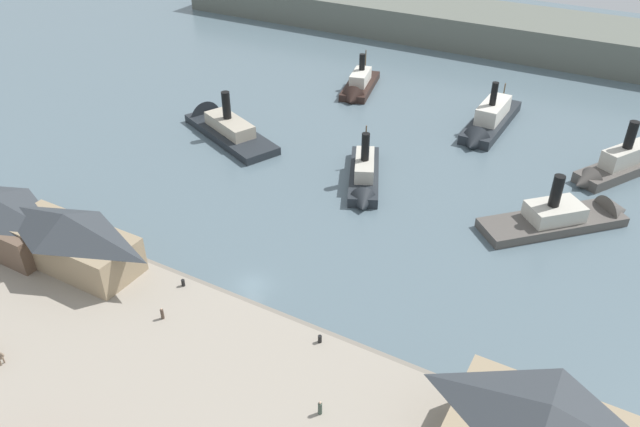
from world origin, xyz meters
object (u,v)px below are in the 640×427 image
Objects in this scene: ferry_approaching_east at (364,178)px; pedestrian_standing_center at (162,314)px; ferry_shed_customs_shed at (70,238)px; ferry_moored_east at (571,216)px; ferry_outer_harbor at (618,166)px; ferry_moored_west at (358,87)px; mooring_post_center_east at (183,283)px; mooring_post_east at (320,339)px; ferry_mid_harbor at (488,123)px; pedestrian_near_east_shed at (320,408)px; ferry_near_quay at (220,125)px.

pedestrian_standing_center is at bearing -98.69° from ferry_approaching_east.
ferry_moored_east is (53.88, 42.84, -3.74)m from ferry_shed_customs_shed.
ferry_outer_harbor reaches higher than ferry_approaching_east.
ferry_outer_harbor reaches higher than ferry_moored_west.
mooring_post_center_east is at bearing -102.89° from ferry_approaching_east.
ferry_shed_customs_shed reaches higher than mooring_post_east.
ferry_outer_harbor is (34.64, 23.43, 0.32)m from ferry_approaching_east.
ferry_approaching_east reaches higher than mooring_post_east.
mooring_post_center_east is (-1.75, 5.69, -0.25)m from pedestrian_standing_center.
ferry_mid_harbor reaches higher than ferry_moored_west.
ferry_moored_east is (-3.84, -18.27, -0.51)m from ferry_outer_harbor.
mooring_post_center_east is 19.35m from mooring_post_east.
pedestrian_near_east_shed reaches higher than mooring_post_center_east.
ferry_moored_west is at bearing 98.48° from mooring_post_center_east.
ferry_shed_customs_shed reaches higher than pedestrian_near_east_shed.
mooring_post_east is at bearing -89.82° from ferry_mid_harbor.
ferry_mid_harbor is at bearing 90.18° from mooring_post_east.
mooring_post_east is 0.05× the size of ferry_approaching_east.
mooring_post_center_east is at bearing -106.68° from ferry_mid_harbor.
ferry_mid_harbor is at bearing 73.32° from mooring_post_center_east.
ferry_mid_harbor reaches higher than pedestrian_near_east_shed.
ferry_approaching_east reaches higher than pedestrian_standing_center.
ferry_moored_west is (-18.15, 34.36, -0.15)m from ferry_approaching_east.
pedestrian_standing_center is 0.92× the size of pedestrian_near_east_shed.
ferry_shed_customs_shed is 20.79× the size of mooring_post_east.
pedestrian_standing_center is at bearing -122.67° from ferry_outer_harbor.
ferry_approaching_east is 0.93× the size of ferry_moored_east.
ferry_mid_harbor is at bearing 29.24° from ferry_near_quay.
ferry_moored_east is (63.07, 0.10, 0.03)m from ferry_near_quay.
ferry_mid_harbor is (-23.37, 6.01, -0.10)m from ferry_outer_harbor.
pedestrian_near_east_shed is at bearing -44.68° from ferry_near_quay.
mooring_post_east is 44.16m from ferry_moored_east.
mooring_post_east is at bearing -71.64° from ferry_approaching_east.
ferry_mid_harbor is at bearing 75.96° from pedestrian_standing_center.
mooring_post_east is at bearing -115.98° from ferry_moored_east.
pedestrian_standing_center is 71.74m from ferry_mid_harbor.
pedestrian_near_east_shed is at bearing -86.11° from ferry_mid_harbor.
ferry_approaching_east is (-16.18, 42.85, -0.52)m from pedestrian_near_east_shed.
ferry_shed_customs_shed is 17.40m from pedestrian_standing_center.
ferry_moored_east is at bearing -30.81° from ferry_moored_west.
ferry_near_quay is (-48.45, 47.92, -0.74)m from pedestrian_near_east_shed.
ferry_near_quay is at bearing 120.02° from pedestrian_standing_center.
ferry_moored_west is at bearing 113.97° from pedestrian_near_east_shed.
mooring_post_east is at bearing -42.16° from ferry_near_quay.
ferry_approaching_east is at bearing 110.68° from pedestrian_near_east_shed.
ferry_moored_west is 0.78× the size of ferry_mid_harbor.
ferry_near_quay is at bearing -164.65° from ferry_outer_harbor.
ferry_moored_east is (48.95, -29.19, -0.04)m from ferry_moored_west.
ferry_outer_harbor is 1.16× the size of ferry_moored_west.
pedestrian_near_east_shed is (22.31, -2.69, 0.06)m from pedestrian_standing_center.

